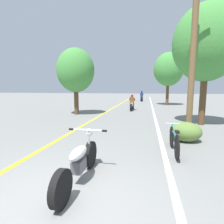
{
  "coord_description": "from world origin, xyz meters",
  "views": [
    {
      "loc": [
        1.49,
        -2.24,
        1.9
      ],
      "look_at": [
        0.05,
        4.87,
        0.9
      ],
      "focal_mm": 28.0,
      "sensor_mm": 36.0,
      "label": 1
    }
  ],
  "objects_px": {
    "roadside_tree_right_near": "(207,43)",
    "motorcycle_foreground": "(79,162)",
    "roadside_tree_left": "(76,71)",
    "motorcycle_rider_far": "(142,97)",
    "roadside_tree_right_far": "(168,69)",
    "bicycle_parked": "(174,141)",
    "utility_pole": "(193,53)",
    "motorcycle_rider_lead": "(132,104)"
  },
  "relations": [
    {
      "from": "roadside_tree_right_near",
      "to": "motorcycle_foreground",
      "type": "height_order",
      "value": "roadside_tree_right_near"
    },
    {
      "from": "roadside_tree_left",
      "to": "motorcycle_rider_far",
      "type": "distance_m",
      "value": 14.91
    },
    {
      "from": "roadside_tree_left",
      "to": "roadside_tree_right_near",
      "type": "bearing_deg",
      "value": -15.23
    },
    {
      "from": "roadside_tree_right_far",
      "to": "bicycle_parked",
      "type": "height_order",
      "value": "roadside_tree_right_far"
    },
    {
      "from": "utility_pole",
      "to": "roadside_tree_right_near",
      "type": "bearing_deg",
      "value": 62.9
    },
    {
      "from": "roadside_tree_left",
      "to": "motorcycle_rider_lead",
      "type": "xyz_separation_m",
      "value": [
        3.73,
        3.27,
        -2.6
      ]
    },
    {
      "from": "motorcycle_rider_lead",
      "to": "motorcycle_foreground",
      "type": "bearing_deg",
      "value": -90.14
    },
    {
      "from": "roadside_tree_right_far",
      "to": "bicycle_parked",
      "type": "distance_m",
      "value": 15.61
    },
    {
      "from": "roadside_tree_right_near",
      "to": "motorcycle_foreground",
      "type": "relative_size",
      "value": 2.84
    },
    {
      "from": "roadside_tree_left",
      "to": "motorcycle_foreground",
      "type": "height_order",
      "value": "roadside_tree_left"
    },
    {
      "from": "utility_pole",
      "to": "motorcycle_rider_lead",
      "type": "relative_size",
      "value": 3.03
    },
    {
      "from": "utility_pole",
      "to": "motorcycle_rider_far",
      "type": "distance_m",
      "value": 18.66
    },
    {
      "from": "roadside_tree_right_near",
      "to": "motorcycle_rider_lead",
      "type": "bearing_deg",
      "value": 127.07
    },
    {
      "from": "motorcycle_rider_lead",
      "to": "utility_pole",
      "type": "bearing_deg",
      "value": -68.19
    },
    {
      "from": "roadside_tree_right_near",
      "to": "roadside_tree_left",
      "type": "relative_size",
      "value": 1.28
    },
    {
      "from": "roadside_tree_right_near",
      "to": "roadside_tree_left",
      "type": "distance_m",
      "value": 8.15
    },
    {
      "from": "roadside_tree_right_far",
      "to": "motorcycle_rider_lead",
      "type": "bearing_deg",
      "value": -123.42
    },
    {
      "from": "roadside_tree_right_far",
      "to": "motorcycle_rider_far",
      "type": "bearing_deg",
      "value": 118.38
    },
    {
      "from": "roadside_tree_right_far",
      "to": "roadside_tree_left",
      "type": "bearing_deg",
      "value": -130.19
    },
    {
      "from": "utility_pole",
      "to": "roadside_tree_left",
      "type": "distance_m",
      "value": 7.95
    },
    {
      "from": "utility_pole",
      "to": "motorcycle_rider_lead",
      "type": "xyz_separation_m",
      "value": [
        -3.0,
        7.5,
        -2.75
      ]
    },
    {
      "from": "motorcycle_foreground",
      "to": "bicycle_parked",
      "type": "bearing_deg",
      "value": 44.29
    },
    {
      "from": "roadside_tree_left",
      "to": "motorcycle_rider_lead",
      "type": "bearing_deg",
      "value": 41.2
    },
    {
      "from": "motorcycle_foreground",
      "to": "roadside_tree_right_near",
      "type": "bearing_deg",
      "value": 57.91
    },
    {
      "from": "utility_pole",
      "to": "bicycle_parked",
      "type": "relative_size",
      "value": 3.63
    },
    {
      "from": "roadside_tree_left",
      "to": "roadside_tree_right_far",
      "type": "bearing_deg",
      "value": 49.81
    },
    {
      "from": "utility_pole",
      "to": "motorcycle_rider_far",
      "type": "xyz_separation_m",
      "value": [
        -2.52,
        18.29,
        -2.71
      ]
    },
    {
      "from": "motorcycle_rider_lead",
      "to": "motorcycle_rider_far",
      "type": "xyz_separation_m",
      "value": [
        0.48,
        10.8,
        0.04
      ]
    },
    {
      "from": "roadside_tree_left",
      "to": "bicycle_parked",
      "type": "distance_m",
      "value": 9.23
    },
    {
      "from": "motorcycle_foreground",
      "to": "motorcycle_rider_far",
      "type": "bearing_deg",
      "value": 88.71
    },
    {
      "from": "motorcycle_rider_far",
      "to": "bicycle_parked",
      "type": "bearing_deg",
      "value": -85.57
    },
    {
      "from": "roadside_tree_right_far",
      "to": "motorcycle_rider_lead",
      "type": "distance_m",
      "value": 7.16
    },
    {
      "from": "motorcycle_foreground",
      "to": "motorcycle_rider_lead",
      "type": "distance_m",
      "value": 11.94
    },
    {
      "from": "motorcycle_rider_lead",
      "to": "motorcycle_rider_far",
      "type": "distance_m",
      "value": 10.81
    },
    {
      "from": "utility_pole",
      "to": "motorcycle_rider_lead",
      "type": "height_order",
      "value": "utility_pole"
    },
    {
      "from": "roadside_tree_left",
      "to": "motorcycle_rider_far",
      "type": "bearing_deg",
      "value": 73.31
    },
    {
      "from": "roadside_tree_right_far",
      "to": "roadside_tree_left",
      "type": "distance_m",
      "value": 11.2
    },
    {
      "from": "roadside_tree_right_near",
      "to": "motorcycle_rider_far",
      "type": "distance_m",
      "value": 16.96
    },
    {
      "from": "utility_pole",
      "to": "motorcycle_rider_far",
      "type": "height_order",
      "value": "utility_pole"
    },
    {
      "from": "motorcycle_foreground",
      "to": "bicycle_parked",
      "type": "xyz_separation_m",
      "value": [
        2.11,
        2.06,
        -0.05
      ]
    },
    {
      "from": "bicycle_parked",
      "to": "motorcycle_rider_lead",
      "type": "bearing_deg",
      "value": 101.91
    },
    {
      "from": "roadside_tree_right_near",
      "to": "roadside_tree_right_far",
      "type": "distance_m",
      "value": 10.68
    }
  ]
}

